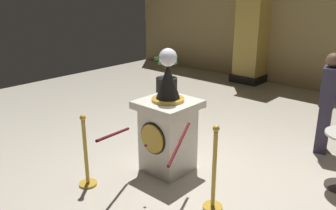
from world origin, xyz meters
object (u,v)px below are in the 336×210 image
object	(u,v)px
potted_palm_left	(167,82)
pedestal_clock	(168,126)
stanchion_near	(86,161)
bystander_guest	(327,101)
stanchion_far	(214,180)

from	to	relation	value
potted_palm_left	pedestal_clock	bearing A→B (deg)	-47.61
potted_palm_left	stanchion_near	bearing A→B (deg)	-61.66
stanchion_near	bystander_guest	size ratio (longest dim) A/B	0.63
stanchion_far	bystander_guest	world-z (taller)	bystander_guest
stanchion_near	stanchion_far	size ratio (longest dim) A/B	0.93
pedestal_clock	stanchion_far	distance (m)	1.13
pedestal_clock	potted_palm_left	size ratio (longest dim) A/B	1.75
pedestal_clock	bystander_guest	distance (m)	2.54
pedestal_clock	potted_palm_left	distance (m)	3.88
stanchion_far	potted_palm_left	size ratio (longest dim) A/B	1.06
stanchion_near	stanchion_far	distance (m)	1.69
pedestal_clock	stanchion_far	bearing A→B (deg)	-18.55
bystander_guest	stanchion_far	bearing A→B (deg)	-99.10
stanchion_near	bystander_guest	world-z (taller)	bystander_guest
pedestal_clock	stanchion_far	world-z (taller)	pedestal_clock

